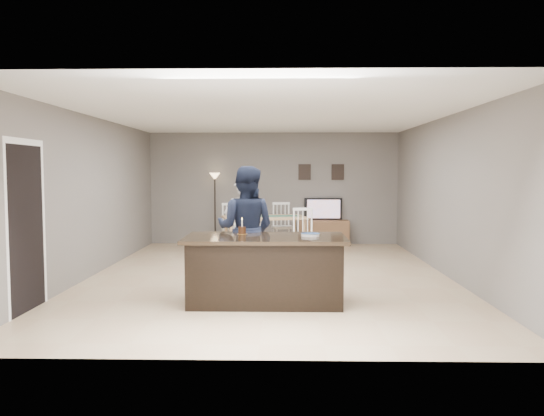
{
  "coord_description": "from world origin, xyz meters",
  "views": [
    {
      "loc": [
        0.25,
        -8.86,
        1.77
      ],
      "look_at": [
        0.06,
        -0.3,
        1.18
      ],
      "focal_mm": 35.0,
      "sensor_mm": 36.0,
      "label": 1
    }
  ],
  "objects_px": {
    "kitchen_island": "(265,269)",
    "man": "(246,229)",
    "woman": "(243,229)",
    "plate_stack": "(310,235)",
    "tv_console": "(323,233)",
    "television": "(323,209)",
    "birthday_cake": "(242,230)",
    "dining_table": "(264,223)",
    "floor_lamp": "(215,189)"
  },
  "relations": [
    {
      "from": "dining_table",
      "to": "plate_stack",
      "type": "bearing_deg",
      "value": -92.99
    },
    {
      "from": "television",
      "to": "woman",
      "type": "relative_size",
      "value": 0.54
    },
    {
      "from": "kitchen_island",
      "to": "floor_lamp",
      "type": "distance_m",
      "value": 5.83
    },
    {
      "from": "man",
      "to": "plate_stack",
      "type": "distance_m",
      "value": 1.15
    },
    {
      "from": "tv_console",
      "to": "television",
      "type": "distance_m",
      "value": 0.57
    },
    {
      "from": "woman",
      "to": "dining_table",
      "type": "height_order",
      "value": "woman"
    },
    {
      "from": "television",
      "to": "man",
      "type": "relative_size",
      "value": 0.49
    },
    {
      "from": "tv_console",
      "to": "birthday_cake",
      "type": "xyz_separation_m",
      "value": [
        -1.53,
        -5.33,
        0.65
      ]
    },
    {
      "from": "television",
      "to": "woman",
      "type": "distance_m",
      "value": 4.58
    },
    {
      "from": "kitchen_island",
      "to": "dining_table",
      "type": "bearing_deg",
      "value": 92.31
    },
    {
      "from": "tv_console",
      "to": "birthday_cake",
      "type": "bearing_deg",
      "value": -106.05
    },
    {
      "from": "birthday_cake",
      "to": "tv_console",
      "type": "bearing_deg",
      "value": 73.95
    },
    {
      "from": "woman",
      "to": "plate_stack",
      "type": "bearing_deg",
      "value": 117.21
    },
    {
      "from": "man",
      "to": "plate_stack",
      "type": "bearing_deg",
      "value": 156.43
    },
    {
      "from": "plate_stack",
      "to": "floor_lamp",
      "type": "bearing_deg",
      "value": 109.84
    },
    {
      "from": "birthday_cake",
      "to": "dining_table",
      "type": "relative_size",
      "value": 0.1
    },
    {
      "from": "tv_console",
      "to": "television",
      "type": "height_order",
      "value": "television"
    },
    {
      "from": "television",
      "to": "dining_table",
      "type": "xyz_separation_m",
      "value": [
        -1.37,
        -1.44,
        -0.2
      ]
    },
    {
      "from": "woman",
      "to": "dining_table",
      "type": "bearing_deg",
      "value": -104.4
    },
    {
      "from": "floor_lamp",
      "to": "woman",
      "type": "bearing_deg",
      "value": -76.64
    },
    {
      "from": "kitchen_island",
      "to": "man",
      "type": "height_order",
      "value": "man"
    },
    {
      "from": "birthday_cake",
      "to": "floor_lamp",
      "type": "xyz_separation_m",
      "value": [
        -1.07,
        5.35,
        0.39
      ]
    },
    {
      "from": "plate_stack",
      "to": "kitchen_island",
      "type": "bearing_deg",
      "value": -178.02
    },
    {
      "from": "birthday_cake",
      "to": "floor_lamp",
      "type": "bearing_deg",
      "value": 101.35
    },
    {
      "from": "kitchen_island",
      "to": "woman",
      "type": "distance_m",
      "value": 1.46
    },
    {
      "from": "tv_console",
      "to": "plate_stack",
      "type": "bearing_deg",
      "value": -96.13
    },
    {
      "from": "plate_stack",
      "to": "dining_table",
      "type": "height_order",
      "value": "dining_table"
    },
    {
      "from": "man",
      "to": "floor_lamp",
      "type": "height_order",
      "value": "man"
    },
    {
      "from": "tv_console",
      "to": "television",
      "type": "xyz_separation_m",
      "value": [
        0.0,
        0.07,
        0.56
      ]
    },
    {
      "from": "man",
      "to": "plate_stack",
      "type": "relative_size",
      "value": 7.32
    },
    {
      "from": "tv_console",
      "to": "woman",
      "type": "relative_size",
      "value": 0.71
    },
    {
      "from": "television",
      "to": "woman",
      "type": "bearing_deg",
      "value": 69.57
    },
    {
      "from": "birthday_cake",
      "to": "woman",
      "type": "bearing_deg",
      "value": 93.42
    },
    {
      "from": "kitchen_island",
      "to": "birthday_cake",
      "type": "height_order",
      "value": "birthday_cake"
    },
    {
      "from": "birthday_cake",
      "to": "plate_stack",
      "type": "xyz_separation_m",
      "value": [
        0.94,
        -0.22,
        -0.03
      ]
    },
    {
      "from": "birthday_cake",
      "to": "dining_table",
      "type": "height_order",
      "value": "birthday_cake"
    },
    {
      "from": "plate_stack",
      "to": "man",
      "type": "bearing_deg",
      "value": 143.01
    },
    {
      "from": "kitchen_island",
      "to": "man",
      "type": "bearing_deg",
      "value": 113.83
    },
    {
      "from": "dining_table",
      "to": "floor_lamp",
      "type": "distance_m",
      "value": 1.98
    },
    {
      "from": "man",
      "to": "birthday_cake",
      "type": "relative_size",
      "value": 8.28
    },
    {
      "from": "kitchen_island",
      "to": "dining_table",
      "type": "distance_m",
      "value": 4.21
    },
    {
      "from": "woman",
      "to": "man",
      "type": "height_order",
      "value": "man"
    },
    {
      "from": "kitchen_island",
      "to": "man",
      "type": "xyz_separation_m",
      "value": [
        -0.32,
        0.71,
        0.47
      ]
    },
    {
      "from": "television",
      "to": "plate_stack",
      "type": "bearing_deg",
      "value": 83.95
    },
    {
      "from": "dining_table",
      "to": "floor_lamp",
      "type": "xyz_separation_m",
      "value": [
        -1.24,
        1.39,
        0.68
      ]
    },
    {
      "from": "man",
      "to": "birthday_cake",
      "type": "bearing_deg",
      "value": 101.37
    },
    {
      "from": "television",
      "to": "birthday_cake",
      "type": "xyz_separation_m",
      "value": [
        -1.53,
        -5.4,
        0.09
      ]
    },
    {
      "from": "tv_console",
      "to": "dining_table",
      "type": "xyz_separation_m",
      "value": [
        -1.37,
        -1.37,
        0.37
      ]
    },
    {
      "from": "plate_stack",
      "to": "dining_table",
      "type": "bearing_deg",
      "value": 100.48
    },
    {
      "from": "woman",
      "to": "birthday_cake",
      "type": "bearing_deg",
      "value": 83.62
    }
  ]
}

